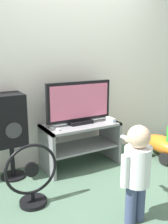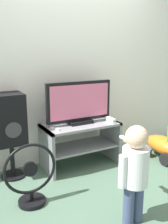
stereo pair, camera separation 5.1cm
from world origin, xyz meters
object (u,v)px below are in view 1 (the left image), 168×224
television (79,103)px  ride_on_toy (164,145)px  child (137,166)px  floor_fan (32,178)px  game_console (110,120)px  remote_primary (55,129)px  speaker_tower (10,121)px

television → ride_on_toy: bearing=-21.0°
child → floor_fan: bearing=135.8°
game_console → child: (-0.50, -1.08, -0.07)m
floor_fan → ride_on_toy: bearing=4.2°
child → television: bearing=84.0°
remote_primary → speaker_tower: 0.51m
child → game_console: bearing=65.0°
game_console → speaker_tower: bearing=169.9°
television → child: 1.26m
game_console → speaker_tower: 1.23m
child → floor_fan: (-0.68, 0.66, -0.24)m
child → remote_primary: bearing=102.5°
remote_primary → speaker_tower: speaker_tower is taller
game_console → floor_fan: 1.29m
game_console → ride_on_toy: 0.84m
ride_on_toy → remote_primary: bearing=167.8°
television → floor_fan: size_ratio=1.41×
child → speaker_tower: bearing=118.7°
game_console → child: size_ratio=0.21×
television → remote_primary: 0.46m
game_console → ride_on_toy: game_console is taller
floor_fan → child: bearing=-44.2°
floor_fan → ride_on_toy: size_ratio=1.00×
child → ride_on_toy: bearing=33.6°
child → speaker_tower: 1.48m
remote_primary → child: child is taller
television → floor_fan: (-0.81, -0.55, -0.54)m
floor_fan → remote_primary: bearing=46.1°
remote_primary → speaker_tower: bearing=158.7°
remote_primary → speaker_tower: size_ratio=0.13×
game_console → remote_primary: bearing=177.3°
game_console → speaker_tower: speaker_tower is taller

